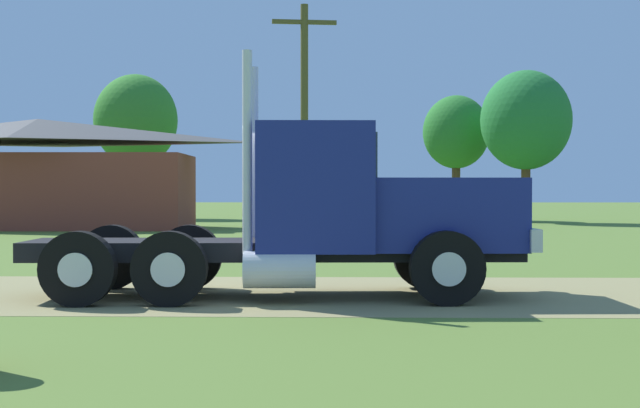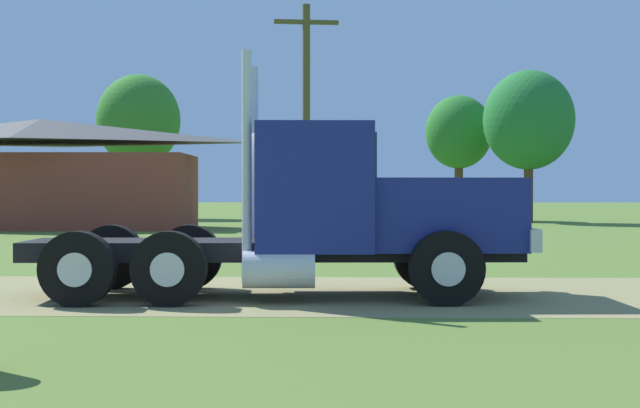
{
  "view_description": "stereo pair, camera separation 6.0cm",
  "coord_description": "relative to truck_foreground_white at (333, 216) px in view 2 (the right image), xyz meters",
  "views": [
    {
      "loc": [
        0.7,
        -13.99,
        1.6
      ],
      "look_at": [
        0.34,
        0.62,
        1.37
      ],
      "focal_mm": 51.2,
      "sensor_mm": 36.0,
      "label": 1
    },
    {
      "loc": [
        0.76,
        -13.99,
        1.6
      ],
      "look_at": [
        0.34,
        0.62,
        1.37
      ],
      "focal_mm": 51.2,
      "sensor_mm": 36.0,
      "label": 2
    }
  ],
  "objects": [
    {
      "name": "dirt_track",
      "position": [
        -0.56,
        0.38,
        -1.21
      ],
      "size": [
        120.0,
        5.23,
        0.01
      ],
      "primitive_type": "cube",
      "color": "#8B8353",
      "rests_on": "ground_plane"
    },
    {
      "name": "tree_mid",
      "position": [
        6.09,
        34.26,
        3.36
      ],
      "size": [
        3.49,
        3.49,
        6.53
      ],
      "color": "#513823",
      "rests_on": "ground_plane"
    },
    {
      "name": "utility_pole_near",
      "position": [
        -1.16,
        17.41,
        2.99
      ],
      "size": [
        2.2,
        0.45,
        7.9
      ],
      "color": "brown",
      "rests_on": "ground_plane"
    },
    {
      "name": "tree_left",
      "position": [
        -11.3,
        36.59,
        4.21
      ],
      "size": [
        4.6,
        4.6,
        7.98
      ],
      "color": "#513823",
      "rests_on": "ground_plane"
    },
    {
      "name": "truck_foreground_white",
      "position": [
        0.0,
        0.0,
        0.0
      ],
      "size": [
        7.48,
        2.81,
        3.55
      ],
      "color": "black",
      "rests_on": "ground_plane"
    },
    {
      "name": "shed_building",
      "position": [
        -12.34,
        23.44,
        0.96
      ],
      "size": [
        13.0,
        5.72,
        4.5
      ],
      "color": "brown",
      "rests_on": "ground_plane"
    },
    {
      "name": "tree_right",
      "position": [
        8.97,
        30.52,
        3.72
      ],
      "size": [
        4.35,
        4.35,
        7.35
      ],
      "color": "#513823",
      "rests_on": "ground_plane"
    },
    {
      "name": "ground_plane",
      "position": [
        -0.56,
        0.38,
        -1.21
      ],
      "size": [
        200.0,
        200.0,
        0.0
      ],
      "primitive_type": "plane",
      "color": "#56722D"
    }
  ]
}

